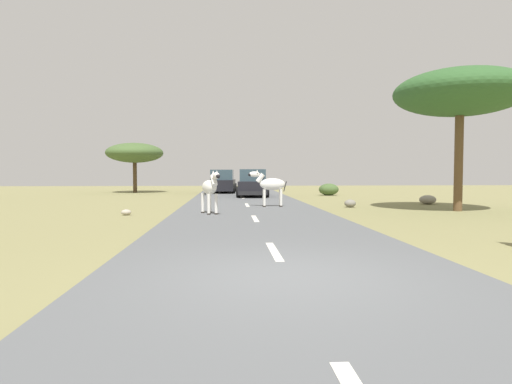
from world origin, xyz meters
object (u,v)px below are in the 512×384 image
(rock_0, at_px, (428,200))
(rock_2, at_px, (350,203))
(car_0, at_px, (222,182))
(tree_2, at_px, (460,94))
(tree_3, at_px, (135,153))
(zebra_1, at_px, (270,185))
(bush_1, at_px, (329,189))
(rock_1, at_px, (126,212))
(zebra_0, at_px, (210,188))
(car_1, at_px, (253,184))

(rock_0, height_order, rock_2, rock_0)
(car_0, relative_size, rock_0, 5.33)
(car_0, xyz_separation_m, tree_2, (9.88, -15.81, 3.96))
(tree_3, bearing_deg, zebra_1, -58.57)
(car_0, xyz_separation_m, bush_1, (7.39, -3.46, -0.44))
(rock_1, bearing_deg, tree_2, 3.91)
(rock_0, bearing_deg, zebra_0, -155.26)
(car_0, xyz_separation_m, rock_1, (-3.37, -16.71, -0.74))
(zebra_0, xyz_separation_m, rock_1, (-3.12, 0.20, -0.91))
(tree_2, bearing_deg, zebra_1, 163.88)
(zebra_0, bearing_deg, car_0, -111.48)
(zebra_1, distance_m, car_1, 8.52)
(zebra_0, bearing_deg, tree_2, 165.62)
(car_0, distance_m, rock_2, 14.92)
(rock_2, bearing_deg, bush_1, 82.15)
(zebra_0, height_order, zebra_1, zebra_1)
(tree_3, xyz_separation_m, bush_1, (14.23, -4.84, -2.69))
(car_1, relative_size, rock_2, 8.53)
(rock_1, relative_size, rock_2, 0.71)
(car_1, xyz_separation_m, tree_2, (7.86, -10.70, 3.96))
(car_0, distance_m, bush_1, 8.17)
(tree_2, xyz_separation_m, rock_2, (-3.90, 2.15, -4.63))
(tree_3, relative_size, bush_1, 3.23)
(bush_1, bearing_deg, tree_3, 161.24)
(bush_1, relative_size, rock_2, 2.62)
(car_0, bearing_deg, rock_1, -98.18)
(tree_3, relative_size, rock_1, 11.90)
(car_1, height_order, rock_0, car_1)
(tree_2, relative_size, rock_2, 11.07)
(tree_2, distance_m, rock_2, 6.43)
(rock_1, distance_m, rock_2, 9.84)
(car_0, bearing_deg, zebra_1, -77.10)
(tree_2, bearing_deg, rock_1, -176.09)
(zebra_1, relative_size, tree_2, 0.31)
(car_0, height_order, bush_1, car_0)
(zebra_0, xyz_separation_m, car_1, (2.27, 11.81, -0.17))
(bush_1, bearing_deg, car_0, 154.92)
(rock_1, bearing_deg, zebra_0, -3.69)
(bush_1, relative_size, rock_0, 1.64)
(zebra_0, relative_size, bush_1, 1.21)
(tree_2, bearing_deg, rock_0, 82.18)
(tree_3, distance_m, rock_0, 22.02)
(zebra_1, xyz_separation_m, car_1, (-0.30, 8.52, -0.19))
(tree_2, distance_m, rock_0, 5.98)
(zebra_1, distance_m, rock_1, 6.55)
(tree_3, height_order, rock_0, tree_3)
(zebra_0, xyz_separation_m, bush_1, (7.64, 13.46, -0.61))
(bush_1, distance_m, rock_0, 9.07)
(zebra_1, relative_size, rock_1, 4.76)
(car_1, height_order, rock_1, car_1)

